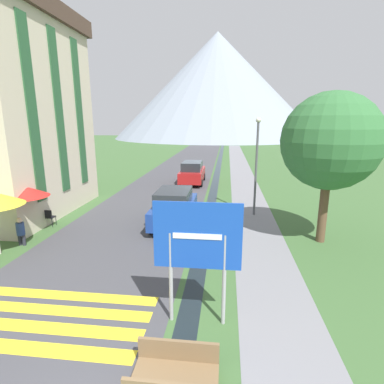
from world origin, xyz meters
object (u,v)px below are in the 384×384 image
Objects in this scene: cafe_chair_far_right at (44,215)px; hotel_building at (7,105)px; road_sign at (197,245)px; parked_car_far at (192,172)px; tree_by_path at (330,142)px; parked_car_near at (174,207)px; cafe_umbrella_middle_red at (26,192)px; person_standing_terrace at (33,209)px; person_seated_far at (21,230)px; streetlamp at (257,159)px; cafe_chair_far_left at (49,216)px; footbridge at (174,378)px.

hotel_building is at bearing 163.95° from cafe_chair_far_right.
cafe_chair_far_right is (-8.23, 6.40, -1.61)m from road_sign.
parked_car_far is 13.81m from tree_by_path.
cafe_chair_far_right is 0.14× the size of tree_by_path.
parked_car_near is 10.20m from parked_car_far.
cafe_umbrella_middle_red reaches higher than parked_car_far.
parked_car_near and parked_car_far have the same top height.
parked_car_near is 0.67× the size of tree_by_path.
hotel_building is 15.86m from tree_by_path.
parked_car_near is 6.46m from cafe_chair_far_right.
person_standing_terrace is 0.29× the size of tree_by_path.
person_standing_terrace reaches higher than person_seated_far.
parked_car_near reaches higher than person_standing_terrace.
streetlamp is at bearing 36.46° from cafe_chair_far_right.
cafe_chair_far_left is at bearing -34.47° from hotel_building.
streetlamp is (4.07, 2.16, 2.19)m from parked_car_near.
road_sign is 0.77× the size of parked_car_near.
streetlamp reaches higher than person_seated_far.
cafe_chair_far_left is at bearing 6.00° from cafe_chair_far_right.
hotel_building is at bearing 172.90° from parked_car_near.
tree_by_path is at bearing -11.27° from parked_car_near.
person_standing_terrace reaches higher than cafe_chair_far_left.
cafe_umbrella_middle_red is (-7.91, 7.23, 1.78)m from footbridge.
parked_car_far is 9.40m from streetlamp.
parked_car_far is at bearing 96.94° from road_sign.
parked_car_far is (-0.28, 10.20, 0.00)m from parked_car_near.
person_seated_far reaches higher than cafe_chair_far_right.
cafe_chair_far_left is 0.36m from cafe_chair_far_right.
tree_by_path reaches higher than cafe_umbrella_middle_red.
person_seated_far is (0.42, -1.18, -1.35)m from cafe_umbrella_middle_red.
footbridge is 9.63m from person_seated_far.
parked_car_near is 5.10m from streetlamp.
parked_car_far is 13.26m from person_standing_terrace.
cafe_umbrella_middle_red reaches higher than person_standing_terrace.
parked_car_near is at bearing -152.04° from streetlamp.
hotel_building reaches higher than person_standing_terrace.
tree_by_path is (4.99, 7.92, 4.02)m from footbridge.
tree_by_path is at bearing 51.17° from road_sign.
road_sign is 7.54m from parked_car_near.
hotel_building is 12.80× the size of cafe_chair_far_left.
person_seated_far is 0.19× the size of tree_by_path.
cafe_umbrella_middle_red reaches higher than cafe_chair_far_right.
parked_car_near is (-1.60, 9.23, 0.68)m from footbridge.
person_seated_far is at bearing 141.07° from footbridge.
streetlamp is at bearing 4.55° from hotel_building.
tree_by_path reaches higher than parked_car_far.
hotel_building is at bearing 171.12° from tree_by_path.
hotel_building is 1.75× the size of tree_by_path.
cafe_umbrella_middle_red is at bearing 137.56° from footbridge.
road_sign is 1.43× the size of cafe_umbrella_middle_red.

